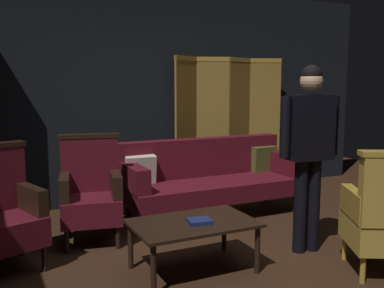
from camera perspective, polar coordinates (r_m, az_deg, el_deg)
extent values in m
plane|color=#331E11|center=(3.84, 5.39, -15.71)|extent=(10.00, 10.00, 0.00)
cube|color=black|center=(5.76, -7.19, 6.48)|extent=(7.20, 0.10, 2.80)
cube|color=olive|center=(5.84, -0.77, 2.14)|extent=(0.42, 0.25, 1.90)
cube|color=#B78E33|center=(5.82, -0.79, 11.19)|extent=(0.42, 0.25, 0.06)
cube|color=olive|center=(6.05, 2.69, 2.33)|extent=(0.44, 0.19, 1.90)
cube|color=#B78E33|center=(6.03, 2.75, 11.06)|extent=(0.44, 0.19, 0.06)
cube|color=olive|center=(6.27, 6.18, 2.49)|extent=(0.44, 0.18, 1.90)
cube|color=#B78E33|center=(6.25, 6.31, 10.92)|extent=(0.45, 0.19, 0.06)
cube|color=olive|center=(6.50, 9.45, 2.62)|extent=(0.44, 0.20, 1.90)
cube|color=#B78E33|center=(6.48, 9.63, 10.74)|extent=(0.44, 0.21, 0.06)
cylinder|color=black|center=(4.53, -6.04, -10.49)|extent=(0.07, 0.07, 0.22)
cylinder|color=black|center=(5.44, 13.33, -7.52)|extent=(0.07, 0.07, 0.22)
cylinder|color=black|center=(5.08, -8.35, -8.51)|extent=(0.07, 0.07, 0.22)
cylinder|color=black|center=(5.90, 9.65, -6.20)|extent=(0.07, 0.07, 0.22)
cube|color=#4C0F19|center=(5.11, 2.90, -5.88)|extent=(2.10, 0.76, 0.20)
cube|color=#4C0F19|center=(5.31, 1.32, -1.70)|extent=(2.10, 0.18, 0.46)
cube|color=#4C0F19|center=(4.68, -7.71, -4.33)|extent=(0.16, 0.68, 0.26)
cube|color=#4C0F19|center=(5.59, 11.78, -2.43)|extent=(0.16, 0.68, 0.26)
cube|color=beige|center=(4.91, -6.77, -3.51)|extent=(0.35, 0.18, 0.35)
cube|color=#4C5123|center=(5.66, 9.35, -2.04)|extent=(0.35, 0.16, 0.34)
cylinder|color=black|center=(3.29, -5.07, -16.17)|extent=(0.04, 0.04, 0.39)
cylinder|color=black|center=(3.67, 8.57, -13.56)|extent=(0.04, 0.04, 0.39)
cylinder|color=black|center=(3.76, -8.06, -13.04)|extent=(0.04, 0.04, 0.39)
cylinder|color=black|center=(4.10, 4.24, -11.17)|extent=(0.04, 0.04, 0.39)
cube|color=black|center=(3.61, 0.15, -10.33)|extent=(1.00, 0.64, 0.03)
cylinder|color=#B78E33|center=(4.15, 19.38, -12.65)|extent=(0.04, 0.04, 0.22)
cylinder|color=#B78E33|center=(3.75, 21.48, -15.04)|extent=(0.04, 0.04, 0.22)
cube|color=#B79338|center=(3.95, 23.76, -10.43)|extent=(0.76, 0.76, 0.24)
cube|color=#B78E33|center=(3.80, 20.56, -7.33)|extent=(0.31, 0.48, 0.22)
cylinder|color=black|center=(3.90, -18.80, -14.00)|extent=(0.04, 0.04, 0.22)
cylinder|color=black|center=(4.29, -21.49, -12.06)|extent=(0.04, 0.04, 0.22)
cube|color=#4C0F19|center=(3.94, -23.48, -10.45)|extent=(0.71, 0.71, 0.24)
cube|color=black|center=(3.96, -20.40, -6.72)|extent=(0.24, 0.50, 0.22)
cylinder|color=black|center=(4.22, -16.07, -12.19)|extent=(0.04, 0.04, 0.22)
cylinder|color=black|center=(4.22, -9.68, -11.95)|extent=(0.04, 0.04, 0.22)
cylinder|color=black|center=(4.65, -15.89, -10.26)|extent=(0.04, 0.04, 0.22)
cylinder|color=black|center=(4.66, -10.14, -10.06)|extent=(0.04, 0.04, 0.22)
cube|color=#4C0F19|center=(4.36, -13.04, -8.22)|extent=(0.66, 0.66, 0.24)
cube|color=#4C0F19|center=(4.50, -13.26, -2.64)|extent=(0.57, 0.23, 0.54)
cube|color=black|center=(4.45, -13.38, 1.03)|extent=(0.61, 0.25, 0.04)
cube|color=black|center=(4.31, -16.34, -5.38)|extent=(0.19, 0.51, 0.22)
cube|color=black|center=(4.31, -9.94, -5.16)|extent=(0.19, 0.51, 0.22)
cylinder|color=black|center=(4.19, 15.62, -7.69)|extent=(0.12, 0.12, 0.86)
cylinder|color=black|center=(4.12, 13.99, -7.92)|extent=(0.12, 0.12, 0.86)
cube|color=maroon|center=(4.06, 15.05, -1.40)|extent=(0.34, 0.20, 0.09)
cube|color=black|center=(4.02, 15.17, 2.12)|extent=(0.42, 0.26, 0.58)
cube|color=white|center=(4.11, 14.33, 2.67)|extent=(0.14, 0.03, 0.41)
cube|color=maroon|center=(4.10, 14.41, 5.89)|extent=(0.09, 0.03, 0.04)
cylinder|color=black|center=(4.17, 18.03, 2.33)|extent=(0.09, 0.09, 0.54)
cylinder|color=black|center=(3.89, 12.12, 2.17)|extent=(0.09, 0.09, 0.54)
sphere|color=tan|center=(4.01, 15.39, 7.96)|extent=(0.20, 0.20, 0.20)
sphere|color=black|center=(4.01, 15.41, 8.68)|extent=(0.18, 0.18, 0.18)
cylinder|color=brown|center=(5.25, -12.26, -7.70)|extent=(0.28, 0.28, 0.28)
ellipsoid|color=#193D19|center=(5.16, -12.39, -3.27)|extent=(0.61, 0.61, 0.70)
cube|color=navy|center=(3.56, 0.99, -10.09)|extent=(0.21, 0.18, 0.03)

